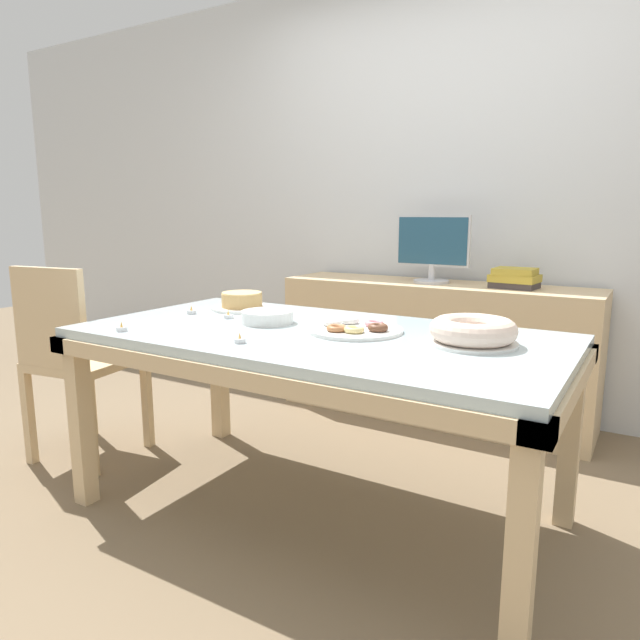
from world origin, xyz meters
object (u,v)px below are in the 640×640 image
(tealight_near_cakes, at_px, (122,329))
(tealight_left_edge, at_px, (240,340))
(cake_chocolate_round, at_px, (242,302))
(pastry_platter, at_px, (355,329))
(cake_golden_bundt, at_px, (473,332))
(chair, at_px, (73,354))
(tealight_near_front, at_px, (228,316))
(plate_stack, at_px, (267,317))
(computer_monitor, at_px, (432,249))
(tealight_right_edge, at_px, (191,312))
(book_stack, at_px, (515,278))

(tealight_near_cakes, xyz_separation_m, tealight_left_edge, (0.51, 0.07, 0.00))
(cake_chocolate_round, xyz_separation_m, pastry_platter, (0.68, -0.18, -0.02))
(cake_golden_bundt, bearing_deg, chair, -172.07)
(pastry_platter, relative_size, tealight_near_front, 8.98)
(pastry_platter, bearing_deg, chair, -170.18)
(tealight_left_edge, bearing_deg, plate_stack, 111.58)
(cake_chocolate_round, height_order, tealight_left_edge, cake_chocolate_round)
(computer_monitor, bearing_deg, tealight_right_edge, -117.04)
(plate_stack, xyz_separation_m, tealight_left_edge, (0.13, -0.34, -0.01))
(book_stack, xyz_separation_m, plate_stack, (-0.68, -1.25, -0.08))
(tealight_near_cakes, bearing_deg, chair, 160.95)
(cake_golden_bundt, xyz_separation_m, tealight_near_cakes, (-1.19, -0.46, -0.04))
(tealight_right_edge, xyz_separation_m, tealight_left_edge, (0.55, -0.34, 0.00))
(tealight_right_edge, bearing_deg, book_stack, 48.87)
(cake_golden_bundt, height_order, tealight_right_edge, cake_golden_bundt)
(chair, relative_size, computer_monitor, 2.22)
(tealight_near_cakes, distance_m, tealight_left_edge, 0.51)
(chair, bearing_deg, plate_stack, 11.99)
(chair, distance_m, cake_chocolate_round, 0.83)
(tealight_near_cakes, height_order, tealight_left_edge, same)
(plate_stack, bearing_deg, cake_golden_bundt, 3.02)
(chair, xyz_separation_m, cake_golden_bundt, (1.80, 0.25, 0.26))
(computer_monitor, bearing_deg, tealight_left_edge, -93.36)
(tealight_left_edge, relative_size, tealight_near_front, 1.00)
(cake_chocolate_round, height_order, tealight_right_edge, cake_chocolate_round)
(computer_monitor, distance_m, cake_chocolate_round, 1.19)
(book_stack, relative_size, pastry_platter, 0.70)
(cake_chocolate_round, xyz_separation_m, plate_stack, (0.30, -0.21, -0.01))
(tealight_left_edge, bearing_deg, computer_monitor, 86.64)
(pastry_platter, xyz_separation_m, plate_stack, (-0.38, -0.03, 0.01))
(computer_monitor, relative_size, cake_chocolate_round, 1.49)
(chair, xyz_separation_m, book_stack, (1.66, 1.46, 0.31))
(cake_chocolate_round, distance_m, plate_stack, 0.37)
(pastry_platter, xyz_separation_m, tealight_near_cakes, (-0.75, -0.44, -0.00))
(cake_golden_bundt, bearing_deg, tealight_near_cakes, -158.97)
(cake_golden_bundt, height_order, plate_stack, cake_golden_bundt)
(chair, height_order, plate_stack, chair)
(tealight_right_edge, height_order, tealight_near_cakes, same)
(computer_monitor, distance_m, plate_stack, 1.29)
(book_stack, distance_m, tealight_left_edge, 1.69)
(chair, xyz_separation_m, tealight_near_front, (0.77, 0.21, 0.22))
(cake_golden_bundt, bearing_deg, tealight_near_front, -177.52)
(tealight_right_edge, bearing_deg, tealight_near_cakes, -84.32)
(computer_monitor, height_order, cake_golden_bundt, computer_monitor)
(cake_chocolate_round, distance_m, tealight_right_edge, 0.24)
(pastry_platter, distance_m, tealight_near_front, 0.59)
(tealight_near_cakes, height_order, tealight_near_front, same)
(book_stack, xyz_separation_m, tealight_left_edge, (-0.55, -1.60, -0.09))
(tealight_near_cakes, bearing_deg, tealight_right_edge, 95.68)
(book_stack, bearing_deg, computer_monitor, -179.83)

